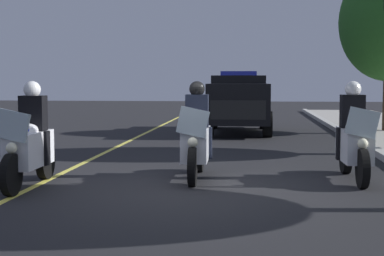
% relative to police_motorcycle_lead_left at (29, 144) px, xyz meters
% --- Properties ---
extents(ground_plane, '(80.00, 80.00, 0.00)m').
position_rel_police_motorcycle_lead_left_xyz_m(ground_plane, '(0.03, 2.54, -0.70)').
color(ground_plane, black).
extents(lane_stripe_center, '(48.00, 0.12, 0.01)m').
position_rel_police_motorcycle_lead_left_xyz_m(lane_stripe_center, '(0.03, 0.06, -0.70)').
color(lane_stripe_center, '#E0D14C').
rests_on(lane_stripe_center, ground).
extents(police_motorcycle_lead_left, '(2.14, 0.57, 1.72)m').
position_rel_police_motorcycle_lead_left_xyz_m(police_motorcycle_lead_left, '(0.00, 0.00, 0.00)').
color(police_motorcycle_lead_left, black).
rests_on(police_motorcycle_lead_left, ground).
extents(police_motorcycle_lead_right, '(2.14, 0.57, 1.72)m').
position_rel_police_motorcycle_lead_left_xyz_m(police_motorcycle_lead_right, '(-1.07, 2.61, 0.00)').
color(police_motorcycle_lead_right, black).
rests_on(police_motorcycle_lead_right, ground).
extents(police_motorcycle_trailing, '(2.14, 0.57, 1.72)m').
position_rel_police_motorcycle_lead_left_xyz_m(police_motorcycle_trailing, '(-1.19, 5.34, 0.00)').
color(police_motorcycle_trailing, black).
rests_on(police_motorcycle_trailing, ground).
extents(police_suv, '(4.94, 2.16, 2.05)m').
position_rel_police_motorcycle_lead_left_xyz_m(police_suv, '(-10.24, 3.11, 0.37)').
color(police_suv, black).
rests_on(police_suv, ground).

